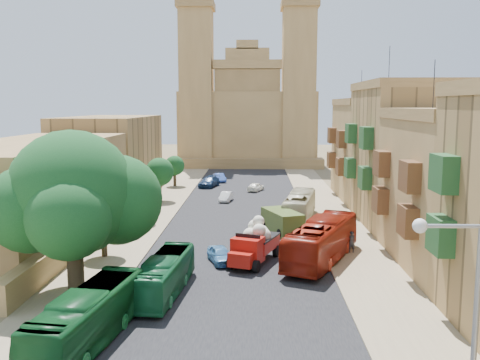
# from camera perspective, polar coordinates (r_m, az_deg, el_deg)

# --- Properties ---
(ground) EXTENTS (260.00, 260.00, 0.00)m
(ground) POSITION_cam_1_polar(r_m,az_deg,el_deg) (29.84, -1.51, -14.71)
(ground) COLOR brown
(road_surface) EXTENTS (14.00, 140.00, 0.01)m
(road_surface) POSITION_cam_1_polar(r_m,az_deg,el_deg) (58.65, 0.11, -3.32)
(road_surface) COLOR black
(road_surface) RESTS_ON ground
(sidewalk_east) EXTENTS (5.00, 140.00, 0.01)m
(sidewalk_east) POSITION_cam_1_polar(r_m,az_deg,el_deg) (59.16, 9.37, -3.33)
(sidewalk_east) COLOR #8B795B
(sidewalk_east) RESTS_ON ground
(sidewalk_west) EXTENTS (5.00, 140.00, 0.01)m
(sidewalk_west) POSITION_cam_1_polar(r_m,az_deg,el_deg) (59.66, -9.06, -3.23)
(sidewalk_west) COLOR #8B795B
(sidewalk_west) RESTS_ON ground
(kerb_east) EXTENTS (0.25, 140.00, 0.12)m
(kerb_east) POSITION_cam_1_polar(r_m,az_deg,el_deg) (58.87, 6.95, -3.29)
(kerb_east) COLOR #8B795B
(kerb_east) RESTS_ON ground
(kerb_west) EXTENTS (0.25, 140.00, 0.12)m
(kerb_west) POSITION_cam_1_polar(r_m,az_deg,el_deg) (59.24, -6.68, -3.21)
(kerb_west) COLOR #8B795B
(kerb_west) RESTS_ON ground
(townhouse_b) EXTENTS (9.00, 14.00, 14.90)m
(townhouse_b) POSITION_cam_1_polar(r_m,az_deg,el_deg) (41.50, 21.93, -0.70)
(townhouse_b) COLOR olive
(townhouse_b) RESTS_ON ground
(townhouse_c) EXTENTS (9.00, 14.00, 17.40)m
(townhouse_c) POSITION_cam_1_polar(r_m,az_deg,el_deg) (54.62, 16.97, 2.81)
(townhouse_c) COLOR #9E7A48
(townhouse_c) RESTS_ON ground
(townhouse_d) EXTENTS (9.00, 14.00, 15.90)m
(townhouse_d) POSITION_cam_1_polar(r_m,az_deg,el_deg) (68.24, 13.86, 3.26)
(townhouse_d) COLOR olive
(townhouse_d) RESTS_ON ground
(west_wall) EXTENTS (1.00, 40.00, 1.80)m
(west_wall) POSITION_cam_1_polar(r_m,az_deg,el_deg) (50.65, -14.53, -4.36)
(west_wall) COLOR olive
(west_wall) RESTS_ON ground
(west_building_low) EXTENTS (10.00, 28.00, 8.40)m
(west_building_low) POSITION_cam_1_polar(r_m,az_deg,el_deg) (50.05, -21.36, -0.96)
(west_building_low) COLOR olive
(west_building_low) RESTS_ON ground
(west_building_mid) EXTENTS (10.00, 22.00, 10.00)m
(west_building_mid) POSITION_cam_1_polar(r_m,az_deg,el_deg) (74.40, -13.59, 2.75)
(west_building_mid) COLOR #9E7A48
(west_building_mid) RESTS_ON ground
(church) EXTENTS (28.00, 22.50, 36.30)m
(church) POSITION_cam_1_polar(r_m,az_deg,el_deg) (106.13, 0.83, 6.91)
(church) COLOR olive
(church) RESTS_ON ground
(ficus_tree) EXTENTS (10.09, 9.28, 10.09)m
(ficus_tree) POSITION_cam_1_polar(r_m,az_deg,el_deg) (33.81, -17.30, -1.83)
(ficus_tree) COLOR #372B1B
(ficus_tree) RESTS_ON ground
(street_tree_a) EXTENTS (3.14, 3.14, 4.83)m
(street_tree_a) POSITION_cam_1_polar(r_m,az_deg,el_deg) (41.97, -14.38, -3.65)
(street_tree_a) COLOR #372B1B
(street_tree_a) RESTS_ON ground
(street_tree_b) EXTENTS (3.16, 3.16, 4.85)m
(street_tree_b) POSITION_cam_1_polar(r_m,az_deg,el_deg) (53.41, -10.85, -1.06)
(street_tree_b) COLOR #372B1B
(street_tree_b) RESTS_ON ground
(street_tree_c) EXTENTS (3.42, 3.42, 5.25)m
(street_tree_c) POSITION_cam_1_polar(r_m,az_deg,el_deg) (65.03, -8.58, 0.84)
(street_tree_c) COLOR #372B1B
(street_tree_c) RESTS_ON ground
(street_tree_d) EXTENTS (2.84, 2.84, 4.37)m
(street_tree_d) POSITION_cam_1_polar(r_m,az_deg,el_deg) (76.85, -6.99, 1.51)
(street_tree_d) COLOR #372B1B
(street_tree_d) RESTS_ON ground
(streetlamp) EXTENTS (2.11, 0.44, 8.22)m
(streetlamp) POSITION_cam_1_polar(r_m,az_deg,el_deg) (17.83, 22.41, -13.39)
(streetlamp) COLOR gray
(streetlamp) RESTS_ON ground
(red_truck) EXTENTS (4.02, 6.11, 3.38)m
(red_truck) POSITION_cam_1_polar(r_m,az_deg,el_deg) (39.42, 1.52, -6.75)
(red_truck) COLOR #AE150D
(red_truck) RESTS_ON ground
(olive_pickup) EXTENTS (3.84, 5.39, 2.04)m
(olive_pickup) POSITION_cam_1_polar(r_m,az_deg,el_deg) (48.70, 4.52, -4.50)
(olive_pickup) COLOR #415620
(olive_pickup) RESTS_ON ground
(bus_green_south) EXTENTS (3.64, 9.90, 2.69)m
(bus_green_south) POSITION_cam_1_polar(r_m,az_deg,el_deg) (27.66, -15.87, -13.89)
(bus_green_south) COLOR #115021
(bus_green_south) RESTS_ON ground
(bus_green_north) EXTENTS (2.78, 8.77, 2.40)m
(bus_green_north) POSITION_cam_1_polar(r_m,az_deg,el_deg) (33.53, -8.08, -10.00)
(bus_green_north) COLOR #166133
(bus_green_north) RESTS_ON ground
(bus_red_east) EXTENTS (6.86, 11.30, 3.12)m
(bus_red_east) POSITION_cam_1_polar(r_m,az_deg,el_deg) (40.22, 8.73, -6.43)
(bus_red_east) COLOR maroon
(bus_red_east) RESTS_ON ground
(bus_cream_east) EXTENTS (4.20, 10.22, 2.77)m
(bus_cream_east) POSITION_cam_1_polar(r_m,az_deg,el_deg) (54.41, 6.37, -2.78)
(bus_cream_east) COLOR beige
(bus_cream_east) RESTS_ON ground
(car_blue_a) EXTENTS (2.49, 3.86, 1.22)m
(car_blue_a) POSITION_cam_1_polar(r_m,az_deg,el_deg) (39.68, -2.11, -7.96)
(car_blue_a) COLOR teal
(car_blue_a) RESTS_ON ground
(car_white_a) EXTENTS (1.70, 3.56, 1.13)m
(car_white_a) POSITION_cam_1_polar(r_m,az_deg,el_deg) (64.46, -1.50, -1.79)
(car_white_a) COLOR white
(car_white_a) RESTS_ON ground
(car_cream) EXTENTS (2.29, 4.55, 1.23)m
(car_cream) POSITION_cam_1_polar(r_m,az_deg,el_deg) (51.32, 5.49, -4.30)
(car_cream) COLOR beige
(car_cream) RESTS_ON ground
(car_dkblue) EXTENTS (3.15, 5.22, 1.41)m
(car_dkblue) POSITION_cam_1_polar(r_m,az_deg,el_deg) (75.83, -3.31, -0.21)
(car_dkblue) COLOR #112749
(car_dkblue) RESTS_ON ground
(car_white_b) EXTENTS (2.61, 3.69, 1.17)m
(car_white_b) POSITION_cam_1_polar(r_m,az_deg,el_deg) (72.11, 1.70, -0.73)
(car_white_b) COLOR white
(car_white_b) RESTS_ON ground
(car_blue_b) EXTENTS (2.36, 3.96, 1.23)m
(car_blue_b) POSITION_cam_1_polar(r_m,az_deg,el_deg) (80.92, -2.20, 0.25)
(car_blue_b) COLOR blue
(car_blue_b) RESTS_ON ground
(pedestrian_a) EXTENTS (0.70, 0.54, 1.73)m
(pedestrian_a) POSITION_cam_1_polar(r_m,az_deg,el_deg) (43.12, 11.79, -6.48)
(pedestrian_a) COLOR #262429
(pedestrian_a) RESTS_ON ground
(pedestrian_c) EXTENTS (0.67, 0.97, 1.53)m
(pedestrian_c) POSITION_cam_1_polar(r_m,az_deg,el_deg) (44.83, 10.41, -6.02)
(pedestrian_c) COLOR #2D2D30
(pedestrian_c) RESTS_ON ground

